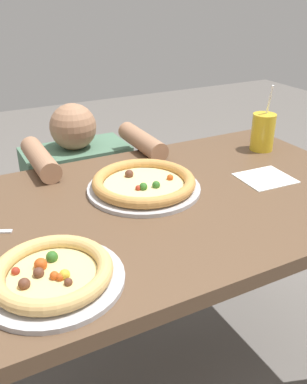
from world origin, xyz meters
The scene contains 7 objects.
ground_plane centered at (0.00, 0.00, 0.00)m, with size 8.00×8.00×0.00m, color #66605B.
dining_table centered at (0.00, 0.00, 0.64)m, with size 1.37×0.79×0.75m.
pizza_near centered at (-0.36, -0.22, 0.77)m, with size 0.30×0.30×0.05m.
pizza_far centered at (0.00, 0.08, 0.77)m, with size 0.34×0.34×0.05m.
drink_cup_colored centered at (0.54, 0.19, 0.82)m, with size 0.08×0.08×0.24m.
paper_napkin centered at (0.38, -0.02, 0.75)m, with size 0.16×0.14×0.00m, color white.
diner_seated centered at (-0.04, 0.61, 0.39)m, with size 0.45×0.54×0.89m.
Camera 1 is at (-0.49, -0.93, 1.30)m, focal length 39.03 mm.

